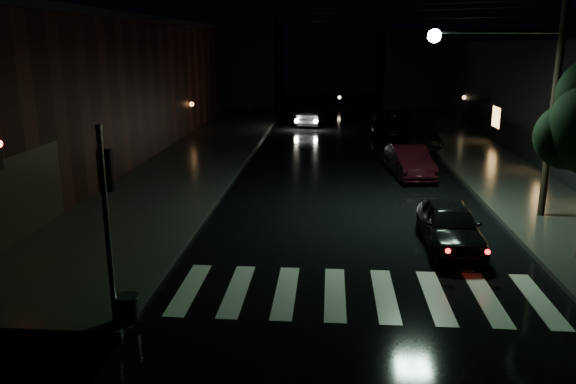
% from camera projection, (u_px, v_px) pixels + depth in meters
% --- Properties ---
extents(ground, '(120.00, 120.00, 0.00)m').
position_uv_depth(ground, '(234.00, 299.00, 13.31)').
color(ground, black).
rests_on(ground, ground).
extents(sidewalk_left, '(6.00, 44.00, 0.15)m').
position_uv_depth(sidewalk_left, '(180.00, 167.00, 27.14)').
color(sidewalk_left, '#282826').
rests_on(sidewalk_left, ground).
extents(sidewalk_right, '(4.00, 44.00, 0.15)m').
position_uv_depth(sidewalk_right, '(497.00, 172.00, 26.04)').
color(sidewalk_right, '#282826').
rests_on(sidewalk_right, ground).
extents(building_left, '(10.00, 36.00, 7.00)m').
position_uv_depth(building_left, '(53.00, 91.00, 28.69)').
color(building_left, black).
rests_on(building_left, ground).
extents(building_far_left, '(14.00, 10.00, 8.00)m').
position_uv_depth(building_far_left, '(210.00, 62.00, 56.34)').
color(building_far_left, black).
rests_on(building_far_left, ground).
extents(building_far_right, '(14.00, 10.00, 7.00)m').
position_uv_depth(building_far_right, '(452.00, 67.00, 54.72)').
color(building_far_right, black).
rests_on(building_far_right, ground).
extents(crosswalk, '(9.00, 3.00, 0.01)m').
position_uv_depth(crosswalk, '(360.00, 294.00, 13.57)').
color(crosswalk, beige).
rests_on(crosswalk, ground).
extents(signal_pole_corner, '(0.68, 0.61, 4.20)m').
position_uv_depth(signal_pole_corner, '(118.00, 259.00, 11.66)').
color(signal_pole_corner, slate).
rests_on(signal_pole_corner, ground).
extents(utility_pole, '(4.92, 0.44, 8.00)m').
position_uv_depth(utility_pole, '(535.00, 84.00, 18.22)').
color(utility_pole, black).
rests_on(utility_pole, ground).
extents(parked_car_a, '(1.60, 3.96, 1.35)m').
position_uv_depth(parked_car_a, '(450.00, 225.00, 16.58)').
color(parked_car_a, black).
rests_on(parked_car_a, ground).
extents(parked_car_b, '(1.95, 4.42, 1.41)m').
position_uv_depth(parked_car_b, '(409.00, 161.00, 25.28)').
color(parked_car_b, black).
rests_on(parked_car_b, ground).
extents(parked_car_c, '(2.10, 4.70, 1.34)m').
position_uv_depth(parked_car_c, '(423.00, 135.00, 32.68)').
color(parked_car_c, black).
rests_on(parked_car_c, ground).
extents(parked_car_d, '(3.16, 5.97, 1.60)m').
position_uv_depth(parked_car_d, '(392.00, 122.00, 36.90)').
color(parked_car_d, black).
rests_on(parked_car_d, ground).
extents(oncoming_car, '(2.08, 4.62, 1.47)m').
position_uv_depth(oncoming_car, '(312.00, 115.00, 40.93)').
color(oncoming_car, black).
rests_on(oncoming_car, ground).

